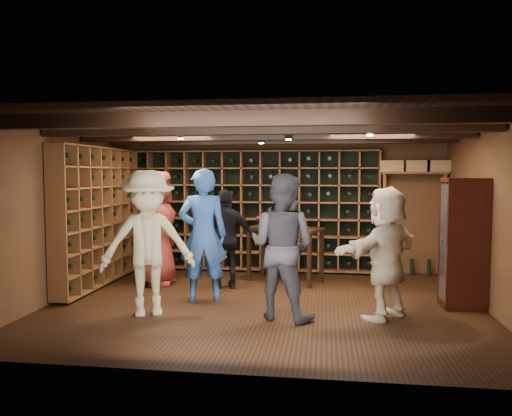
# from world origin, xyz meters

# --- Properties ---
(ground) EXTENTS (6.00, 6.00, 0.00)m
(ground) POSITION_xyz_m (0.00, 0.00, 0.00)
(ground) COLOR black
(ground) RESTS_ON ground
(room_shell) EXTENTS (6.00, 6.00, 6.00)m
(room_shell) POSITION_xyz_m (0.00, 0.05, 2.42)
(room_shell) COLOR #50321B
(room_shell) RESTS_ON ground
(wine_rack_back) EXTENTS (4.65, 0.30, 2.20)m
(wine_rack_back) POSITION_xyz_m (-0.52, 2.33, 1.15)
(wine_rack_back) COLOR brown
(wine_rack_back) RESTS_ON ground
(wine_rack_left) EXTENTS (0.30, 2.65, 2.20)m
(wine_rack_left) POSITION_xyz_m (-2.83, 0.82, 1.15)
(wine_rack_left) COLOR brown
(wine_rack_left) RESTS_ON ground
(crate_shelf) EXTENTS (1.20, 0.32, 2.07)m
(crate_shelf) POSITION_xyz_m (2.41, 2.32, 1.57)
(crate_shelf) COLOR brown
(crate_shelf) RESTS_ON ground
(display_cabinet) EXTENTS (0.55, 0.50, 1.75)m
(display_cabinet) POSITION_xyz_m (2.71, 0.20, 0.86)
(display_cabinet) COLOR black
(display_cabinet) RESTS_ON ground
(man_blue_shirt) EXTENTS (0.79, 0.62, 1.91)m
(man_blue_shirt) POSITION_xyz_m (-0.90, 0.08, 0.95)
(man_blue_shirt) COLOR navy
(man_blue_shirt) RESTS_ON ground
(man_grey_suit) EXTENTS (1.08, 0.97, 1.84)m
(man_grey_suit) POSITION_xyz_m (0.30, -0.65, 0.92)
(man_grey_suit) COLOR black
(man_grey_suit) RESTS_ON ground
(guest_red_floral) EXTENTS (0.64, 0.95, 1.88)m
(guest_red_floral) POSITION_xyz_m (-1.89, 1.00, 0.94)
(guest_red_floral) COLOR maroon
(guest_red_floral) RESTS_ON ground
(guest_woman_black) EXTENTS (1.00, 0.63, 1.59)m
(guest_woman_black) POSITION_xyz_m (-0.73, 0.89, 0.80)
(guest_woman_black) COLOR black
(guest_woman_black) RESTS_ON ground
(guest_khaki) EXTENTS (1.39, 1.12, 1.88)m
(guest_khaki) POSITION_xyz_m (-1.44, -0.74, 0.94)
(guest_khaki) COLOR gray
(guest_khaki) RESTS_ON ground
(guest_beige) EXTENTS (1.40, 1.50, 1.68)m
(guest_beige) POSITION_xyz_m (1.61, -0.47, 0.84)
(guest_beige) COLOR tan
(guest_beige) RESTS_ON ground
(tasting_table) EXTENTS (1.37, 1.03, 1.21)m
(tasting_table) POSITION_xyz_m (0.17, 1.51, 0.81)
(tasting_table) COLOR black
(tasting_table) RESTS_ON ground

